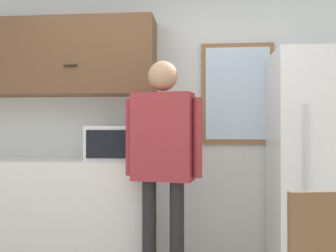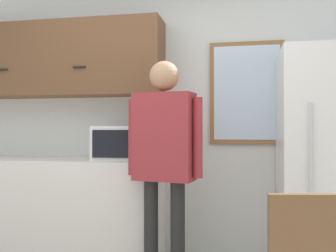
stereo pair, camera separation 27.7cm
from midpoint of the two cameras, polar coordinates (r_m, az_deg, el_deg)
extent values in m
cube|color=silver|center=(3.65, 1.34, 1.83)|extent=(6.00, 0.06, 2.70)
cube|color=silver|center=(3.75, -16.48, -11.84)|extent=(2.24, 0.60, 0.93)
cube|color=brown|center=(3.84, -15.59, 9.59)|extent=(2.24, 0.36, 0.71)
cube|color=black|center=(3.85, -22.15, 7.98)|extent=(0.12, 0.01, 0.01)
cube|color=black|center=(3.49, -11.20, 8.83)|extent=(0.12, 0.01, 0.01)
cube|color=white|center=(3.36, -4.48, -2.61)|extent=(0.49, 0.38, 0.30)
cube|color=black|center=(3.18, -6.18, -2.73)|extent=(0.34, 0.01, 0.24)
cube|color=#B2B2B2|center=(3.12, -1.82, -2.78)|extent=(0.07, 0.01, 0.24)
cylinder|color=black|center=(3.01, 0.13, -15.85)|extent=(0.11, 0.11, 0.81)
cylinder|color=black|center=(2.94, 4.29, -16.22)|extent=(0.11, 0.11, 0.81)
cube|color=maroon|center=(2.87, 2.18, -1.64)|extent=(0.49, 0.30, 0.67)
sphere|color=tan|center=(2.89, 2.18, 7.65)|extent=(0.23, 0.23, 0.23)
cylinder|color=maroon|center=(2.96, -2.75, -1.69)|extent=(0.07, 0.07, 0.60)
cylinder|color=maroon|center=(2.79, 7.42, -1.77)|extent=(0.07, 0.07, 0.60)
cube|color=white|center=(3.33, 25.90, -5.27)|extent=(0.81, 0.69, 1.85)
cylinder|color=silver|center=(2.92, 23.52, -3.07)|extent=(0.02, 0.02, 0.65)
cube|color=brown|center=(1.91, 25.54, -16.21)|extent=(0.41, 0.11, 0.46)
cube|color=olive|center=(3.57, 14.07, 4.93)|extent=(0.68, 0.04, 0.95)
cube|color=silver|center=(3.55, 14.09, 4.96)|extent=(0.60, 0.01, 0.87)
camera|label=1|loc=(0.14, -87.14, -0.02)|focal=40.00mm
camera|label=2|loc=(0.14, 92.86, 0.02)|focal=40.00mm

